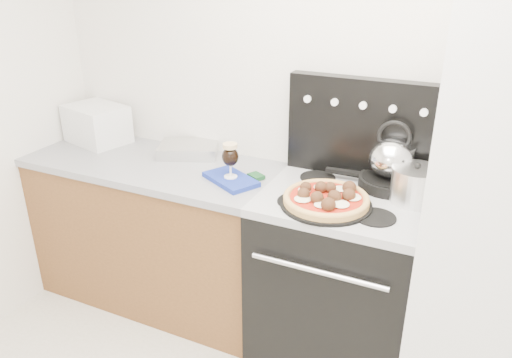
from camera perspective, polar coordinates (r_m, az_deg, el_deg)
The scene contains 16 objects.
room_shell at distance 1.51m, azimuth -1.27°, elevation -3.34°, with size 3.52×3.01×2.52m.
base_cabinet at distance 3.06m, azimuth -10.95°, elevation -6.20°, with size 1.45×0.60×0.86m, color brown.
countertop at distance 2.86m, azimuth -11.64°, elevation 1.63°, with size 1.48×0.63×0.04m, color gray.
stove_body at distance 2.61m, azimuth 9.27°, elevation -11.46°, with size 0.76×0.65×0.88m, color black.
cooktop at distance 2.38m, azimuth 9.99°, elevation -2.38°, with size 0.76×0.65×0.04m, color #ADADB2.
backguard at distance 2.53m, azimuth 12.14°, elevation 5.64°, with size 0.76×0.08×0.50m, color black.
fridge at distance 2.29m, azimuth 27.04°, elevation -4.58°, with size 0.64×0.68×1.90m, color silver.
toaster_oven at distance 3.22m, azimuth -17.72°, elevation 6.01°, with size 0.36×0.27×0.23m, color silver.
foil_sheet at distance 2.90m, azimuth -7.69°, elevation 3.39°, with size 0.33×0.24×0.07m, color silver.
oven_mitt at distance 2.54m, azimuth -2.90°, elevation -0.04°, with size 0.29×0.17×0.02m, color navy.
beer_glass at distance 2.50m, azimuth -2.95°, elevation 2.15°, with size 0.09×0.09×0.18m, color black, non-canonical shape.
pizza_pan at distance 2.27m, azimuth 7.98°, elevation -2.83°, with size 0.41×0.41×0.01m, color black.
pizza at distance 2.26m, azimuth 8.03°, elevation -2.06°, with size 0.38×0.38×0.05m, color #D88D46, non-canonical shape.
skillet at distance 2.50m, azimuth 14.94°, elevation -0.37°, with size 0.29×0.29×0.05m, color black.
tea_kettle at distance 2.45m, azimuth 15.29°, elevation 2.73°, with size 0.22×0.22×0.24m, color white, non-canonical shape.
stock_pot at distance 2.36m, azimuth 17.70°, elevation -0.78°, with size 0.21×0.21×0.16m, color silver.
Camera 1 is at (0.60, -0.90, 1.94)m, focal length 35.00 mm.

